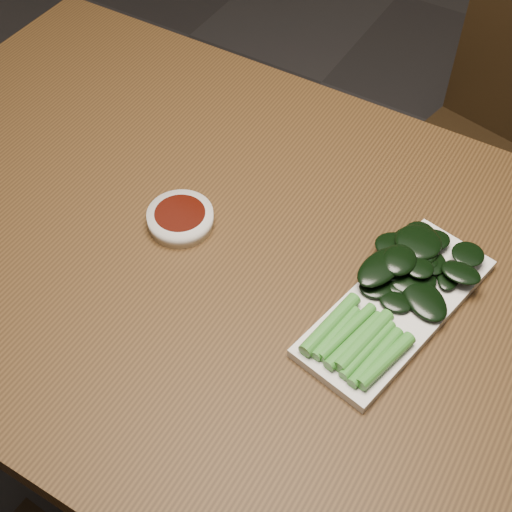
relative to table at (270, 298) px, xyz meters
name	(u,v)px	position (x,y,z in m)	size (l,w,h in m)	color
ground	(265,481)	(0.00, 0.00, -0.68)	(6.00, 6.00, 0.00)	#2A2828
table	(270,298)	(0.00, 0.00, 0.00)	(1.40, 0.80, 0.75)	#3F2812
chair_far	(496,150)	(0.15, 0.72, -0.19)	(0.45, 0.45, 0.89)	black
sauce_bowl	(180,218)	(-0.15, 0.00, 0.08)	(0.10, 0.10, 0.02)	silver
serving_plate	(396,307)	(0.18, 0.02, 0.08)	(0.18, 0.32, 0.01)	silver
gai_lan	(397,284)	(0.17, 0.04, 0.10)	(0.16, 0.29, 0.03)	#3E882F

